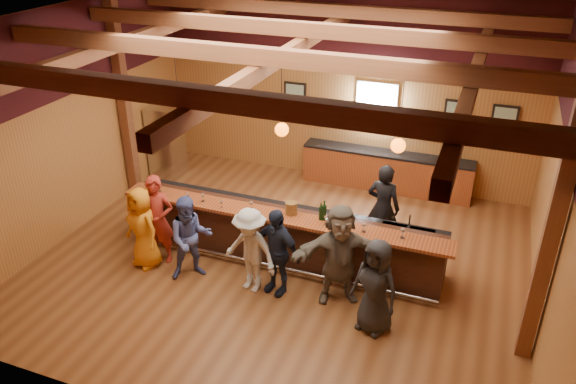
# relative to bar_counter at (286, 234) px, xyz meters

# --- Properties ---
(room) EXTENTS (9.04, 9.00, 4.52)m
(room) POSITION_rel_bar_counter_xyz_m (-0.02, -0.09, 2.69)
(room) COLOR brown
(room) RESTS_ON ground
(bar_counter) EXTENTS (6.30, 1.07, 1.11)m
(bar_counter) POSITION_rel_bar_counter_xyz_m (0.00, 0.00, 0.00)
(bar_counter) COLOR black
(bar_counter) RESTS_ON ground
(back_bar_cabinet) EXTENTS (4.00, 0.52, 0.95)m
(back_bar_cabinet) POSITION_rel_bar_counter_xyz_m (1.18, 3.57, -0.05)
(back_bar_cabinet) COLOR maroon
(back_bar_cabinet) RESTS_ON ground
(window) EXTENTS (0.95, 0.09, 0.95)m
(window) POSITION_rel_bar_counter_xyz_m (0.78, 3.80, 1.53)
(window) COLOR silver
(window) RESTS_ON room
(framed_pictures) EXTENTS (5.35, 0.05, 0.45)m
(framed_pictures) POSITION_rel_bar_counter_xyz_m (1.65, 3.79, 1.58)
(framed_pictures) COLOR black
(framed_pictures) RESTS_ON room
(wine_shelves) EXTENTS (3.00, 0.18, 0.30)m
(wine_shelves) POSITION_rel_bar_counter_xyz_m (0.78, 3.73, 1.10)
(wine_shelves) COLOR maroon
(wine_shelves) RESTS_ON room
(pendant_lights) EXTENTS (4.24, 0.24, 1.37)m
(pendant_lights) POSITION_rel_bar_counter_xyz_m (-0.02, -0.15, 2.19)
(pendant_lights) COLOR black
(pendant_lights) RESTS_ON room
(stainless_fridge) EXTENTS (0.70, 0.70, 1.80)m
(stainless_fridge) POSITION_rel_bar_counter_xyz_m (-4.12, 2.45, 0.38)
(stainless_fridge) COLOR silver
(stainless_fridge) RESTS_ON ground
(customer_orange) EXTENTS (0.91, 0.75, 1.61)m
(customer_orange) POSITION_rel_bar_counter_xyz_m (-2.40, -1.16, 0.28)
(customer_orange) COLOR orange
(customer_orange) RESTS_ON ground
(customer_redvest) EXTENTS (0.73, 0.57, 1.77)m
(customer_redvest) POSITION_rel_bar_counter_xyz_m (-2.22, -0.93, 0.36)
(customer_redvest) COLOR maroon
(customer_redvest) RESTS_ON ground
(customer_denim) EXTENTS (1.00, 0.95, 1.62)m
(customer_denim) POSITION_rel_bar_counter_xyz_m (-1.38, -1.18, 0.29)
(customer_denim) COLOR #4D589A
(customer_denim) RESTS_ON ground
(customer_white) EXTENTS (1.15, 0.82, 1.61)m
(customer_white) POSITION_rel_bar_counter_xyz_m (-0.22, -1.15, 0.28)
(customer_white) COLOR beige
(customer_white) RESTS_ON ground
(customer_navy) EXTENTS (1.03, 0.63, 1.64)m
(customer_navy) POSITION_rel_bar_counter_xyz_m (0.22, -1.04, 0.30)
(customer_navy) COLOR #1B2337
(customer_navy) RESTS_ON ground
(customer_brown) EXTENTS (1.76, 1.21, 1.83)m
(customer_brown) POSITION_rel_bar_counter_xyz_m (1.30, -0.88, 0.39)
(customer_brown) COLOR #665E52
(customer_brown) RESTS_ON ground
(customer_dark) EXTENTS (0.93, 0.77, 1.64)m
(customer_dark) POSITION_rel_bar_counter_xyz_m (2.04, -1.42, 0.30)
(customer_dark) COLOR black
(customer_dark) RESTS_ON ground
(bartender) EXTENTS (0.71, 0.51, 1.80)m
(bartender) POSITION_rel_bar_counter_xyz_m (1.63, 1.00, 0.38)
(bartender) COLOR black
(bartender) RESTS_ON ground
(ice_bucket) EXTENTS (0.22, 0.22, 0.24)m
(ice_bucket) POSITION_rel_bar_counter_xyz_m (0.18, -0.20, 0.71)
(ice_bucket) COLOR brown
(ice_bucket) RESTS_ON bar_counter
(bottle_a) EXTENTS (0.07, 0.07, 0.34)m
(bottle_a) POSITION_rel_bar_counter_xyz_m (0.75, -0.21, 0.72)
(bottle_a) COLOR black
(bottle_a) RESTS_ON bar_counter
(bottle_b) EXTENTS (0.08, 0.08, 0.38)m
(bottle_b) POSITION_rel_bar_counter_xyz_m (0.80, -0.19, 0.74)
(bottle_b) COLOR black
(bottle_b) RESTS_ON bar_counter
(glass_a) EXTENTS (0.07, 0.07, 0.16)m
(glass_a) POSITION_rel_bar_counter_xyz_m (-2.55, -0.28, 0.71)
(glass_a) COLOR silver
(glass_a) RESTS_ON bar_counter
(glass_b) EXTENTS (0.08, 0.08, 0.18)m
(glass_b) POSITION_rel_bar_counter_xyz_m (-1.83, -0.43, 0.71)
(glass_b) COLOR silver
(glass_b) RESTS_ON bar_counter
(glass_c) EXTENTS (0.07, 0.07, 0.16)m
(glass_c) POSITION_rel_bar_counter_xyz_m (-1.55, -0.35, 0.71)
(glass_c) COLOR silver
(glass_c) RESTS_ON bar_counter
(glass_d) EXTENTS (0.07, 0.07, 0.16)m
(glass_d) POSITION_rel_bar_counter_xyz_m (-1.11, -0.45, 0.71)
(glass_d) COLOR silver
(glass_d) RESTS_ON bar_counter
(glass_e) EXTENTS (0.07, 0.07, 0.17)m
(glass_e) POSITION_rel_bar_counter_xyz_m (-0.57, -0.30, 0.71)
(glass_e) COLOR silver
(glass_e) RESTS_ON bar_counter
(glass_f) EXTENTS (0.08, 0.08, 0.18)m
(glass_f) POSITION_rel_bar_counter_xyz_m (0.89, -0.34, 0.72)
(glass_f) COLOR silver
(glass_f) RESTS_ON bar_counter
(glass_g) EXTENTS (0.08, 0.08, 0.18)m
(glass_g) POSITION_rel_bar_counter_xyz_m (1.57, -0.35, 0.72)
(glass_g) COLOR silver
(glass_g) RESTS_ON bar_counter
(glass_h) EXTENTS (0.09, 0.09, 0.20)m
(glass_h) POSITION_rel_bar_counter_xyz_m (2.23, -0.31, 0.73)
(glass_h) COLOR silver
(glass_h) RESTS_ON bar_counter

